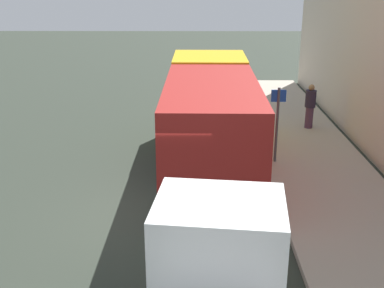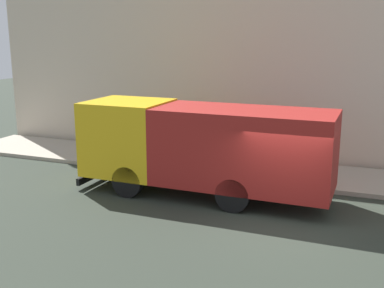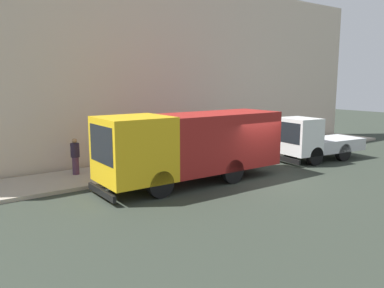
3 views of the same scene
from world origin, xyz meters
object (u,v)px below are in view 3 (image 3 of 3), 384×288
at_px(traffic_cone_orange, 115,172).
at_px(street_sign_post, 161,142).
at_px(small_flatbed_truck, 313,141).
at_px(pedestrian_walking, 75,156).
at_px(large_utility_truck, 192,144).

distance_m(traffic_cone_orange, street_sign_post, 2.53).
xyz_separation_m(small_flatbed_truck, pedestrian_walking, (3.98, 11.69, -0.10)).
relative_size(pedestrian_walking, street_sign_post, 0.71).
relative_size(traffic_cone_orange, street_sign_post, 0.24).
distance_m(small_flatbed_truck, street_sign_post, 8.58).
bearing_deg(small_flatbed_truck, street_sign_post, 81.63).
distance_m(large_utility_truck, traffic_cone_orange, 3.55).
bearing_deg(pedestrian_walking, large_utility_truck, -49.51).
distance_m(small_flatbed_truck, traffic_cone_orange, 10.83).
height_order(pedestrian_walking, traffic_cone_orange, pedestrian_walking).
relative_size(pedestrian_walking, traffic_cone_orange, 2.93).
bearing_deg(pedestrian_walking, traffic_cone_orange, -60.33).
bearing_deg(traffic_cone_orange, large_utility_truck, -129.12).
bearing_deg(large_utility_truck, street_sign_post, 8.92).
height_order(large_utility_truck, pedestrian_walking, large_utility_truck).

